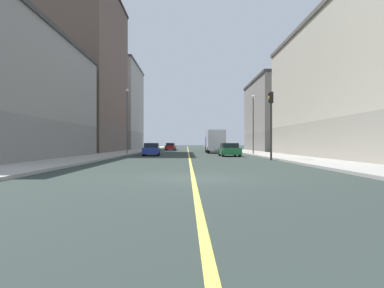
# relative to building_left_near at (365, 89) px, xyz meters

# --- Properties ---
(ground_plane) EXTENTS (400.00, 400.00, 0.00)m
(ground_plane) POSITION_rel_building_left_near_xyz_m (-16.44, -17.85, -6.50)
(ground_plane) COLOR #29342F
(ground_plane) RESTS_ON ground
(sidewalk_left) EXTENTS (3.97, 168.00, 0.15)m
(sidewalk_left) POSITION_rel_building_left_near_xyz_m (-7.51, 31.15, -6.42)
(sidewalk_left) COLOR #9E9B93
(sidewalk_left) RESTS_ON ground
(sidewalk_right) EXTENTS (3.97, 168.00, 0.15)m
(sidewalk_right) POSITION_rel_building_left_near_xyz_m (-25.37, 31.15, -6.42)
(sidewalk_right) COLOR #9E9B93
(sidewalk_right) RESTS_ON ground
(lane_center_stripe) EXTENTS (0.16, 154.00, 0.01)m
(lane_center_stripe) POSITION_rel_building_left_near_xyz_m (-16.44, 31.15, -6.49)
(lane_center_stripe) COLOR #E5D14C
(lane_center_stripe) RESTS_ON ground
(building_left_near) EXTENTS (11.35, 25.66, 12.98)m
(building_left_near) POSITION_rel_building_left_near_xyz_m (0.00, 0.00, 0.00)
(building_left_near) COLOR #9D9688
(building_left_near) RESTS_ON ground
(building_left_mid) EXTENTS (11.35, 17.40, 11.99)m
(building_left_mid) POSITION_rel_building_left_near_xyz_m (0.00, 25.11, -0.49)
(building_left_mid) COLOR slate
(building_left_mid) RESTS_ON ground
(building_right_midblock) EXTENTS (11.35, 20.04, 24.23)m
(building_right_midblock) POSITION_rel_building_left_near_xyz_m (-32.89, 19.73, 5.63)
(building_right_midblock) COLOR brown
(building_right_midblock) RESTS_ON ground
(building_right_distant) EXTENTS (11.35, 19.01, 18.36)m
(building_right_distant) POSITION_rel_building_left_near_xyz_m (-32.89, 42.38, 2.69)
(building_right_distant) COLOR gray
(building_right_distant) RESTS_ON ground
(traffic_light_left_near) EXTENTS (0.40, 0.32, 5.49)m
(traffic_light_left_near) POSITION_rel_building_left_near_xyz_m (-9.91, -4.30, -2.91)
(traffic_light_left_near) COLOR #2D2D2D
(traffic_light_left_near) RESTS_ON ground
(street_lamp_left_near) EXTENTS (0.36, 0.36, 6.84)m
(street_lamp_left_near) POSITION_rel_building_left_near_xyz_m (-8.90, 7.98, -2.18)
(street_lamp_left_near) COLOR #4C4C51
(street_lamp_left_near) RESTS_ON ground
(street_lamp_right_near) EXTENTS (0.36, 0.36, 7.88)m
(street_lamp_right_near) POSITION_rel_building_left_near_xyz_m (-23.99, 9.98, -1.63)
(street_lamp_right_near) COLOR #4C4C51
(street_lamp_right_near) RESTS_ON ground
(car_red) EXTENTS (2.10, 4.56, 1.40)m
(car_red) POSITION_rel_building_left_near_xyz_m (-20.01, 37.10, -5.82)
(car_red) COLOR red
(car_red) RESTS_ON ground
(car_blue) EXTENTS (1.92, 4.21, 1.39)m
(car_blue) POSITION_rel_building_left_near_xyz_m (-20.60, 5.93, -5.83)
(car_blue) COLOR #23389E
(car_blue) RESTS_ON ground
(car_green) EXTENTS (2.03, 4.20, 1.38)m
(car_green) POSITION_rel_building_left_near_xyz_m (-12.25, 3.76, -5.82)
(car_green) COLOR #1E6B38
(car_green) RESTS_ON ground
(car_yellow) EXTENTS (2.07, 4.54, 1.28)m
(car_yellow) POSITION_rel_building_left_near_xyz_m (-12.54, 25.67, -5.88)
(car_yellow) COLOR gold
(car_yellow) RESTS_ON ground
(box_truck) EXTENTS (2.42, 6.84, 3.12)m
(box_truck) POSITION_rel_building_left_near_xyz_m (-12.77, 15.11, -4.86)
(box_truck) COLOR navy
(box_truck) RESTS_ON ground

